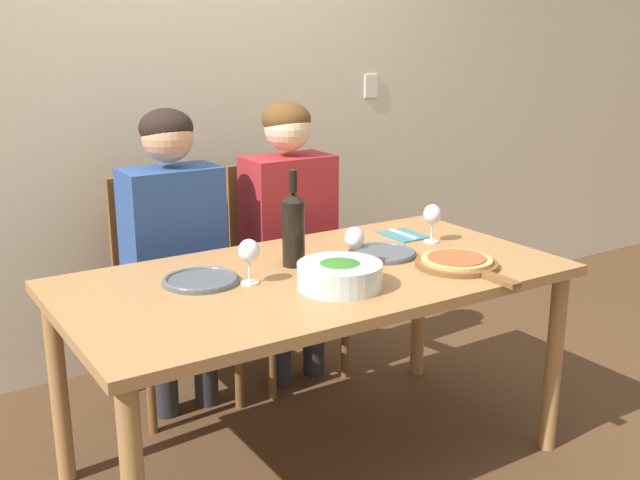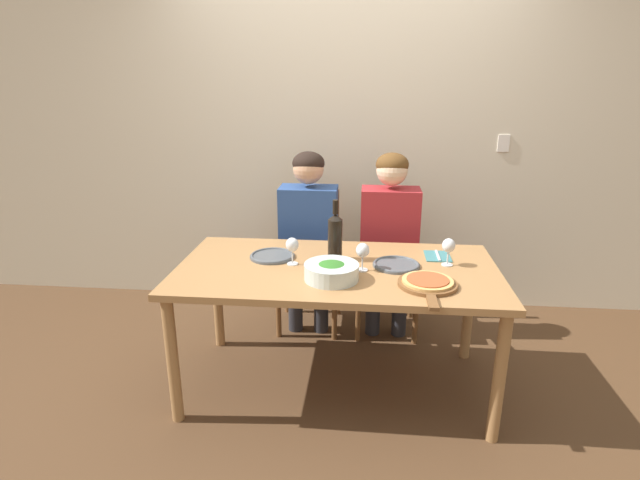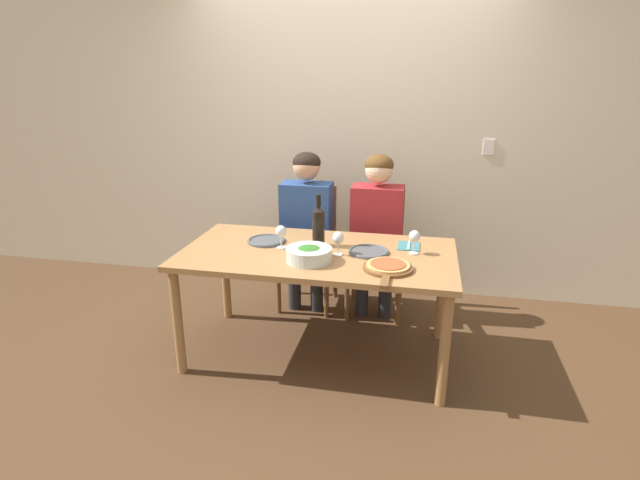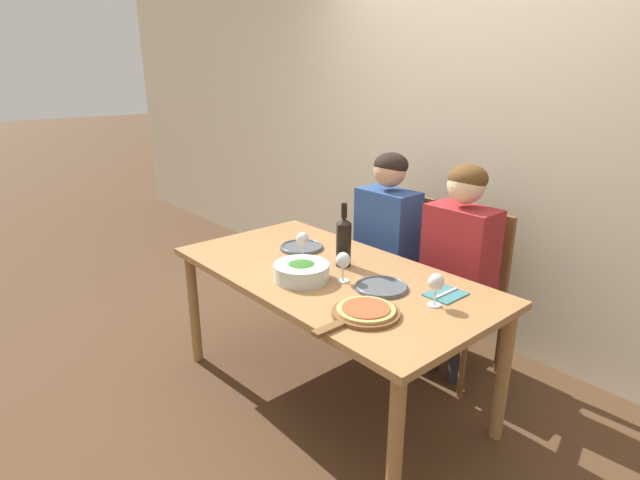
{
  "view_description": "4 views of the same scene",
  "coord_description": "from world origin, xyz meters",
  "px_view_note": "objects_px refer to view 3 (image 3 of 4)",
  "views": [
    {
      "loc": [
        -1.3,
        -2.05,
        1.52
      ],
      "look_at": [
        0.04,
        0.04,
        0.83
      ],
      "focal_mm": 42.0,
      "sensor_mm": 36.0,
      "label": 1
    },
    {
      "loc": [
        0.15,
        -2.48,
        1.7
      ],
      "look_at": [
        -0.1,
        0.04,
        0.87
      ],
      "focal_mm": 28.0,
      "sensor_mm": 36.0,
      "label": 2
    },
    {
      "loc": [
        0.62,
        -2.88,
        1.8
      ],
      "look_at": [
        0.0,
        0.06,
        0.79
      ],
      "focal_mm": 28.0,
      "sensor_mm": 36.0,
      "label": 3
    },
    {
      "loc": [
        1.76,
        -1.59,
        1.7
      ],
      "look_at": [
        -0.11,
        0.03,
        0.87
      ],
      "focal_mm": 28.0,
      "sensor_mm": 36.0,
      "label": 4
    }
  ],
  "objects_px": {
    "broccoli_bowl": "(309,254)",
    "fork_on_napkin": "(409,246)",
    "wine_bottle": "(318,225)",
    "dinner_plate_right": "(369,251)",
    "dinner_plate_left": "(267,241)",
    "pizza_on_board": "(388,267)",
    "chair_right": "(377,246)",
    "chair_left": "(310,242)",
    "person_woman": "(306,217)",
    "person_man": "(377,221)",
    "wine_glass_right": "(414,238)",
    "wine_glass_left": "(281,232)",
    "wine_glass_centre": "(338,239)"
  },
  "relations": [
    {
      "from": "broccoli_bowl",
      "to": "pizza_on_board",
      "type": "xyz_separation_m",
      "value": [
        0.47,
        -0.04,
        -0.03
      ]
    },
    {
      "from": "broccoli_bowl",
      "to": "dinner_plate_left",
      "type": "relative_size",
      "value": 1.09
    },
    {
      "from": "dinner_plate_right",
      "to": "chair_left",
      "type": "bearing_deg",
      "value": 126.28
    },
    {
      "from": "wine_bottle",
      "to": "broccoli_bowl",
      "type": "xyz_separation_m",
      "value": [
        0.0,
        -0.29,
        -0.1
      ]
    },
    {
      "from": "broccoli_bowl",
      "to": "fork_on_napkin",
      "type": "height_order",
      "value": "broccoli_bowl"
    },
    {
      "from": "person_man",
      "to": "wine_bottle",
      "type": "xyz_separation_m",
      "value": [
        -0.32,
        -0.57,
        0.12
      ]
    },
    {
      "from": "broccoli_bowl",
      "to": "wine_glass_left",
      "type": "relative_size",
      "value": 1.82
    },
    {
      "from": "dinner_plate_right",
      "to": "wine_glass_right",
      "type": "height_order",
      "value": "wine_glass_right"
    },
    {
      "from": "wine_bottle",
      "to": "dinner_plate_right",
      "type": "bearing_deg",
      "value": -11.8
    },
    {
      "from": "wine_bottle",
      "to": "dinner_plate_right",
      "type": "xyz_separation_m",
      "value": [
        0.34,
        -0.07,
        -0.13
      ]
    },
    {
      "from": "dinner_plate_right",
      "to": "fork_on_napkin",
      "type": "bearing_deg",
      "value": 35.62
    },
    {
      "from": "wine_bottle",
      "to": "wine_glass_right",
      "type": "relative_size",
      "value": 2.25
    },
    {
      "from": "wine_glass_left",
      "to": "wine_bottle",
      "type": "bearing_deg",
      "value": 23.03
    },
    {
      "from": "dinner_plate_right",
      "to": "fork_on_napkin",
      "type": "xyz_separation_m",
      "value": [
        0.24,
        0.17,
        -0.01
      ]
    },
    {
      "from": "chair_left",
      "to": "person_woman",
      "type": "relative_size",
      "value": 0.77
    },
    {
      "from": "broccoli_bowl",
      "to": "fork_on_napkin",
      "type": "distance_m",
      "value": 0.69
    },
    {
      "from": "person_man",
      "to": "fork_on_napkin",
      "type": "relative_size",
      "value": 6.9
    },
    {
      "from": "wine_glass_left",
      "to": "person_woman",
      "type": "bearing_deg",
      "value": 89.34
    },
    {
      "from": "chair_right",
      "to": "dinner_plate_right",
      "type": "distance_m",
      "value": 0.78
    },
    {
      "from": "dinner_plate_left",
      "to": "dinner_plate_right",
      "type": "height_order",
      "value": "same"
    },
    {
      "from": "chair_left",
      "to": "person_woman",
      "type": "bearing_deg",
      "value": -90.0
    },
    {
      "from": "dinner_plate_left",
      "to": "wine_glass_right",
      "type": "distance_m",
      "value": 0.97
    },
    {
      "from": "dinner_plate_left",
      "to": "broccoli_bowl",
      "type": "bearing_deg",
      "value": -38.88
    },
    {
      "from": "dinner_plate_left",
      "to": "pizza_on_board",
      "type": "xyz_separation_m",
      "value": [
        0.83,
        -0.33,
        0.01
      ]
    },
    {
      "from": "dinner_plate_right",
      "to": "wine_glass_centre",
      "type": "bearing_deg",
      "value": -156.39
    },
    {
      "from": "wine_bottle",
      "to": "wine_glass_right",
      "type": "xyz_separation_m",
      "value": [
        0.61,
        -0.03,
        -0.03
      ]
    },
    {
      "from": "wine_glass_right",
      "to": "fork_on_napkin",
      "type": "relative_size",
      "value": 0.84
    },
    {
      "from": "pizza_on_board",
      "to": "wine_glass_centre",
      "type": "xyz_separation_m",
      "value": [
        -0.32,
        0.18,
        0.09
      ]
    },
    {
      "from": "chair_left",
      "to": "dinner_plate_left",
      "type": "height_order",
      "value": "chair_left"
    },
    {
      "from": "pizza_on_board",
      "to": "wine_glass_centre",
      "type": "distance_m",
      "value": 0.38
    },
    {
      "from": "fork_on_napkin",
      "to": "wine_glass_right",
      "type": "bearing_deg",
      "value": -75.43
    },
    {
      "from": "person_woman",
      "to": "broccoli_bowl",
      "type": "bearing_deg",
      "value": -75.65
    },
    {
      "from": "pizza_on_board",
      "to": "wine_glass_left",
      "type": "distance_m",
      "value": 0.74
    },
    {
      "from": "person_woman",
      "to": "wine_glass_right",
      "type": "height_order",
      "value": "person_woman"
    },
    {
      "from": "pizza_on_board",
      "to": "chair_right",
      "type": "bearing_deg",
      "value": 98.6
    },
    {
      "from": "person_woman",
      "to": "dinner_plate_right",
      "type": "height_order",
      "value": "person_woman"
    },
    {
      "from": "wine_bottle",
      "to": "chair_right",
      "type": "bearing_deg",
      "value": 64.74
    },
    {
      "from": "chair_left",
      "to": "chair_right",
      "type": "distance_m",
      "value": 0.54
    },
    {
      "from": "wine_glass_left",
      "to": "wine_glass_right",
      "type": "bearing_deg",
      "value": 4.6
    },
    {
      "from": "chair_right",
      "to": "person_man",
      "type": "height_order",
      "value": "person_man"
    },
    {
      "from": "chair_left",
      "to": "broccoli_bowl",
      "type": "bearing_deg",
      "value": -77.26
    },
    {
      "from": "wine_bottle",
      "to": "dinner_plate_left",
      "type": "bearing_deg",
      "value": 179.78
    },
    {
      "from": "broccoli_bowl",
      "to": "dinner_plate_left",
      "type": "bearing_deg",
      "value": 141.12
    },
    {
      "from": "wine_bottle",
      "to": "wine_glass_right",
      "type": "bearing_deg",
      "value": -2.64
    },
    {
      "from": "pizza_on_board",
      "to": "wine_glass_left",
      "type": "xyz_separation_m",
      "value": [
        -0.7,
        0.23,
        0.09
      ]
    },
    {
      "from": "broccoli_bowl",
      "to": "chair_left",
      "type": "bearing_deg",
      "value": 102.74
    },
    {
      "from": "chair_right",
      "to": "dinner_plate_left",
      "type": "relative_size",
      "value": 3.79
    },
    {
      "from": "wine_glass_left",
      "to": "wine_glass_right",
      "type": "height_order",
      "value": "same"
    },
    {
      "from": "pizza_on_board",
      "to": "wine_glass_left",
      "type": "bearing_deg",
      "value": 161.59
    },
    {
      "from": "wine_bottle",
      "to": "dinner_plate_right",
      "type": "height_order",
      "value": "wine_bottle"
    }
  ]
}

